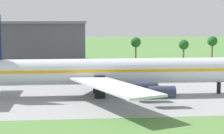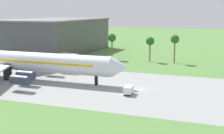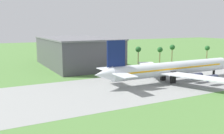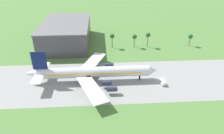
# 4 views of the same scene
# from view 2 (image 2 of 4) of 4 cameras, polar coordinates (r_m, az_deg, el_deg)

# --- Properties ---
(ground_plane) EXTENTS (600.00, 600.00, 0.00)m
(ground_plane) POSITION_cam_2_polar(r_m,az_deg,el_deg) (87.73, 5.10, -4.07)
(ground_plane) COLOR #517F3D
(taxiway_strip) EXTENTS (320.00, 44.00, 0.02)m
(taxiway_strip) POSITION_cam_2_polar(r_m,az_deg,el_deg) (87.73, 5.10, -4.06)
(taxiway_strip) COLOR gray
(taxiway_strip) RESTS_ON ground_plane
(jet_airliner) EXTENTS (74.17, 56.95, 18.95)m
(jet_airliner) POSITION_cam_2_polar(r_m,az_deg,el_deg) (104.71, -16.77, 1.08)
(jet_airliner) COLOR silver
(jet_airliner) RESTS_ON ground_plane
(baggage_tug) EXTENTS (2.46, 4.10, 2.21)m
(baggage_tug) POSITION_cam_2_polar(r_m,az_deg,el_deg) (82.00, 3.03, -4.20)
(baggage_tug) COLOR black
(baggage_tug) RESTS_ON ground_plane
(terminal_building) EXTENTS (36.72, 61.20, 17.28)m
(terminal_building) POSITION_cam_2_polar(r_m,az_deg,el_deg) (166.76, -10.23, 5.69)
(terminal_building) COLOR #47474C
(terminal_building) RESTS_ON ground_plane
(palm_tree_row) EXTENTS (109.34, 3.60, 11.74)m
(palm_tree_row) POSITION_cam_2_polar(r_m,az_deg,el_deg) (130.71, 17.69, 3.99)
(palm_tree_row) COLOR brown
(palm_tree_row) RESTS_ON ground_plane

